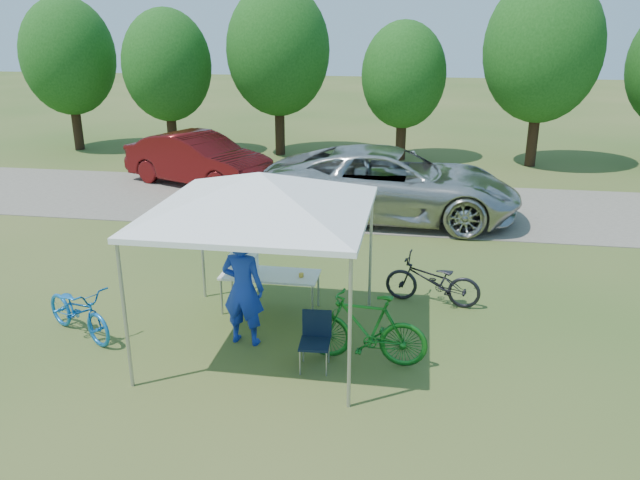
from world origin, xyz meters
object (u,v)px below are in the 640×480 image
object	(u,v)px
cyclist	(243,289)
bike_blue	(78,310)
folding_chair	(316,335)
bike_green	(366,328)
folding_table	(270,276)
minivan	(390,184)
bike_dark	(433,281)
sedan	(198,159)
cooler	(244,263)

from	to	relation	value
cyclist	bike_blue	size ratio (longest dim) A/B	1.10
folding_chair	bike_green	xyz separation A→B (m)	(0.70, 0.23, 0.06)
folding_table	bike_green	xyz separation A→B (m)	(1.78, -1.46, -0.10)
cyclist	minivan	bearing A→B (deg)	-98.43
bike_dark	minivan	size ratio (longest dim) A/B	0.26
bike_blue	bike_dark	distance (m)	5.93
folding_table	cyclist	xyz separation A→B (m)	(-0.13, -1.18, 0.27)
cyclist	sedan	xyz separation A→B (m)	(-4.11, 9.42, -0.11)
folding_table	bike_blue	xyz separation A→B (m)	(-2.78, -1.39, -0.20)
bike_green	bike_dark	size ratio (longest dim) A/B	1.08
cooler	cyclist	bearing A→B (deg)	-74.31
folding_table	cooler	xyz separation A→B (m)	(-0.46, 0.00, 0.22)
folding_chair	cyclist	world-z (taller)	cyclist
folding_table	bike_dark	size ratio (longest dim) A/B	0.99
folding_table	folding_chair	xyz separation A→B (m)	(1.08, -1.69, -0.15)
folding_chair	cyclist	bearing A→B (deg)	153.71
folding_chair	minivan	world-z (taller)	minivan
minivan	sedan	xyz separation A→B (m)	(-5.96, 2.51, -0.11)
cyclist	bike_green	size ratio (longest dim) A/B	1.00
cooler	cyclist	xyz separation A→B (m)	(0.33, -1.18, 0.05)
cyclist	bike_dark	world-z (taller)	cyclist
bike_green	sedan	distance (m)	11.42
folding_chair	cooler	distance (m)	2.31
folding_table	folding_chair	distance (m)	2.01
cooler	sedan	distance (m)	9.07
folding_chair	bike_green	size ratio (longest dim) A/B	0.46
bike_dark	cyclist	bearing A→B (deg)	-47.17
folding_table	sedan	bearing A→B (deg)	117.25
bike_blue	bike_dark	size ratio (longest dim) A/B	0.99
cooler	bike_green	xyz separation A→B (m)	(2.24, -1.46, -0.31)
cyclist	folding_chair	bearing A→B (deg)	163.66
folding_chair	bike_green	distance (m)	0.73
cooler	bike_dark	size ratio (longest dim) A/B	0.28
cyclist	minivan	size ratio (longest dim) A/B	0.29
cooler	cyclist	size ratio (longest dim) A/B	0.26
cooler	folding_chair	bearing A→B (deg)	-47.59
folding_table	minivan	size ratio (longest dim) A/B	0.26
sedan	minivan	bearing A→B (deg)	-90.55
folding_chair	bike_green	world-z (taller)	bike_green
sedan	folding_table	bearing A→B (deg)	-130.49
bike_dark	folding_table	bearing A→B (deg)	-65.81
cyclist	bike_green	bearing A→B (deg)	178.05
bike_blue	bike_dark	bearing A→B (deg)	-39.49
bike_blue	minivan	xyz separation A→B (m)	(4.50, 7.13, 0.47)
bike_blue	bike_green	distance (m)	4.56
folding_table	bike_dark	xyz separation A→B (m)	(2.76, 0.73, -0.20)
bike_green	minivan	distance (m)	7.21
minivan	folding_chair	bearing A→B (deg)	176.61
cooler	minivan	world-z (taller)	minivan
cyclist	sedan	bearing A→B (deg)	-59.89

